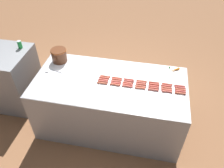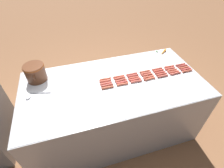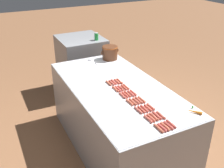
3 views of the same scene
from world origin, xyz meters
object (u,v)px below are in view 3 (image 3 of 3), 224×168
Objects in this scene: hot_dog_12 at (118,89)px; hot_dog_21 at (168,125)px; hot_dog_14 at (165,126)px; hot_dog_5 at (115,89)px; hot_dog_30 at (151,107)px; soda_can at (96,36)px; hot_dog_34 at (120,81)px; hot_dog_23 at (148,108)px; hot_dog_26 at (124,87)px; back_cabinet at (82,64)px; hot_dog_9 at (142,109)px; hot_dog_10 at (133,102)px; hot_dog_8 at (151,118)px; hot_dog_0 at (159,128)px; hot_dog_24 at (139,100)px; serving_spoon at (92,60)px; hot_dog_19 at (121,88)px; hot_dog_22 at (157,115)px; hot_dog_1 at (148,119)px; hot_dog_2 at (138,110)px; hot_dog_33 at (126,87)px; hot_dog_15 at (154,117)px; hot_dog_6 at (108,83)px; hot_dog_17 at (136,101)px; hot_dog_11 at (125,95)px; hot_dog_13 at (111,83)px; hot_dog_27 at (117,81)px; hot_dog_18 at (127,94)px; hot_dog_31 at (142,99)px; bean_pot at (110,52)px; hot_dog_4 at (122,95)px; hot_dog_28 at (171,124)px; hot_dog_29 at (161,115)px; hot_dog_20 at (114,82)px; hot_dog_7 at (162,127)px; carrot at (193,111)px; hot_dog_25 at (131,93)px.

hot_dog_12 and hot_dog_21 have the same top height.
hot_dog_12 is 0.86m from hot_dog_14.
hot_dog_5 is 0.86m from hot_dog_14.
hot_dog_30 is 2.14m from soda_can.
hot_dog_34 is 1.16× the size of soda_can.
hot_dog_14 is at bearing -96.57° from hot_dog_23.
hot_dog_21 is at bearing -90.22° from hot_dog_26.
back_cabinet is 2.40m from hot_dog_23.
hot_dog_9 is 1.00× the size of hot_dog_10.
hot_dog_14 is at bearing -78.16° from hot_dog_8.
hot_dog_24 is at bearing 77.97° from hot_dog_0.
back_cabinet reaches higher than serving_spoon.
hot_dog_14 is at bearing -89.91° from hot_dog_19.
hot_dog_12 and hot_dog_19 have the same top height.
hot_dog_0 is at bearing -98.06° from hot_dog_34.
hot_dog_22 is 1.16× the size of soda_can.
hot_dog_1 and hot_dog_2 have the same top height.
hot_dog_33 is at bearing -93.40° from back_cabinet.
hot_dog_33 is (-0.00, 0.51, 0.00)m from hot_dog_30.
hot_dog_30 is (0.15, 0.34, 0.00)m from hot_dog_0.
hot_dog_8 is at bearing -178.05° from hot_dog_15.
hot_dog_6 and hot_dog_17 have the same top height.
hot_dog_30 is at bearing -72.32° from hot_dog_11.
hot_dog_9 is 1.00× the size of hot_dog_24.
hot_dog_1 and hot_dog_6 have the same top height.
hot_dog_13 is at bearing 113.25° from hot_dog_26.
hot_dog_14 is 1.00× the size of hot_dog_27.
hot_dog_8 is 0.52m from hot_dog_18.
hot_dog_23 and hot_dog_31 have the same top height.
hot_dog_8 is at bearing -102.29° from bean_pot.
hot_dog_4 is at bearing 98.85° from hot_dog_21.
hot_dog_28 is (0.07, -0.51, 0.00)m from hot_dog_17.
hot_dog_29 is (0.00, 0.16, 0.00)m from hot_dog_28.
hot_dog_1 is 0.69m from hot_dog_26.
hot_dog_5 is 1.00× the size of hot_dog_14.
hot_dog_19 is 0.18m from hot_dog_20.
hot_dog_33 is (0.14, -0.00, 0.00)m from hot_dog_5.
hot_dog_4 is at bearing 89.97° from hot_dog_0.
hot_dog_7 is 0.50× the size of bean_pot.
hot_dog_27 is at bearing 83.86° from hot_dog_0.
hot_dog_8 is at bearing 167.81° from carrot.
hot_dog_30 and hot_dog_34 have the same top height.
carrot is (0.48, 0.08, 0.00)m from hot_dog_0.
hot_dog_13 is at bearing 95.78° from hot_dog_18.
hot_dog_11 is at bearing 88.89° from hot_dog_10.
hot_dog_7 is 0.69m from hot_dog_25.
hot_dog_26 is at bearing 87.30° from hot_dog_14.
hot_dog_10 is 0.53m from hot_dog_21.
hot_dog_25 and hot_dog_26 have the same top height.
hot_dog_33 is at bearing 80.51° from hot_dog_0.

